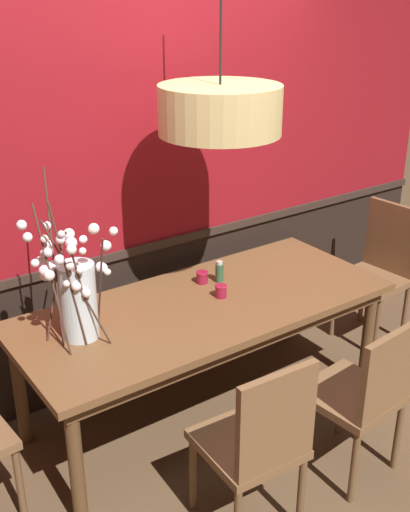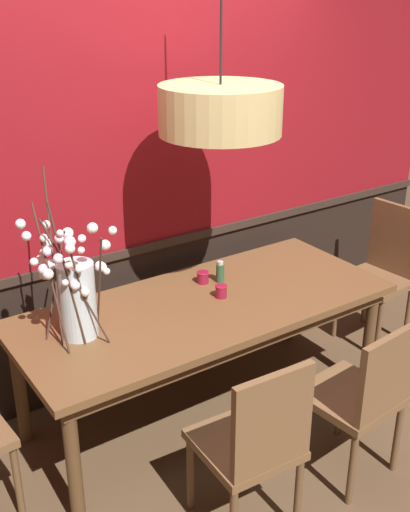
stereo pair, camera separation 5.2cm
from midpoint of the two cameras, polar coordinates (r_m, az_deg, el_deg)
ground_plane at (r=3.93m, az=-0.39°, el=-13.77°), size 24.00×24.00×0.00m
back_wall at (r=3.80m, az=-6.03°, el=8.44°), size 4.79×0.14×2.82m
dining_table at (r=3.57m, az=-0.42°, el=-5.36°), size 2.14×0.91×0.73m
chair_far_side_left at (r=4.20m, az=-10.55°, el=-3.15°), size 0.42×0.43×0.94m
chair_far_side_right at (r=4.43m, az=-4.05°, el=-1.16°), size 0.46×0.40×0.95m
chair_near_side_right at (r=3.31m, az=13.70°, el=-11.84°), size 0.47×0.47×0.90m
chair_near_side_left at (r=2.92m, az=4.28°, el=-16.30°), size 0.44×0.46×0.94m
chair_head_east_end at (r=4.60m, az=15.24°, el=-0.87°), size 0.43×0.46×0.98m
vase_with_blossoms at (r=3.17m, az=-11.97°, el=-3.61°), size 0.47×0.36×0.87m
candle_holder_nearer_center at (r=3.75m, az=-0.66°, el=-1.92°), size 0.07×0.07×0.07m
candle_holder_nearer_edge at (r=3.58m, az=1.03°, el=-3.17°), size 0.07×0.07×0.07m
condiment_bottle at (r=3.75m, az=0.91°, el=-1.47°), size 0.05×0.05×0.13m
pendant_lamp at (r=3.27m, az=0.89°, el=13.05°), size 0.63×0.63×1.16m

